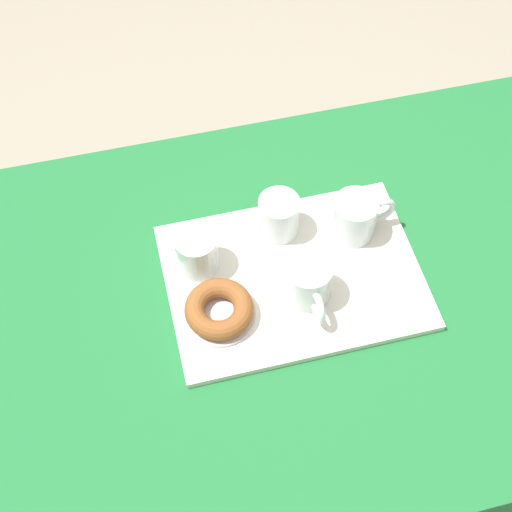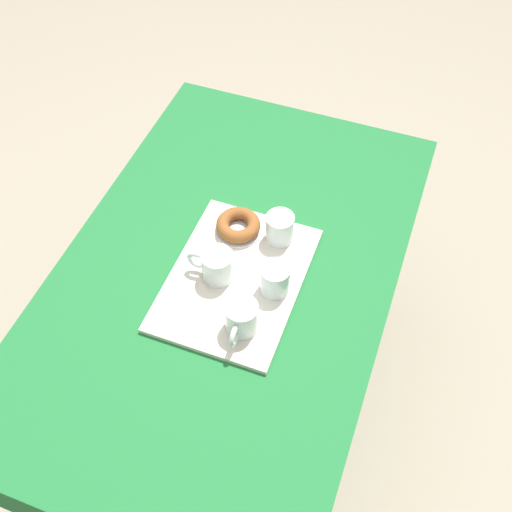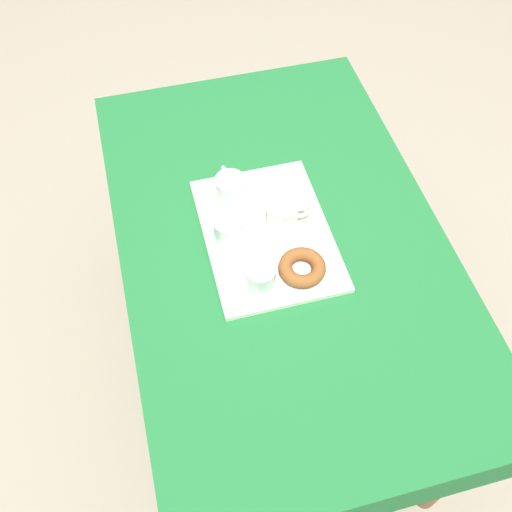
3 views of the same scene
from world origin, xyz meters
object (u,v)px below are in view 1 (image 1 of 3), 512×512
Objects in this scene: tea_mug_left at (355,218)px; water_glass_near at (279,217)px; dining_table at (287,323)px; serving_tray at (293,277)px; water_glass_far at (197,253)px; tea_mug_right at (308,283)px; sugar_donut_left at (219,309)px; donut_plate_left at (220,315)px.

tea_mug_left is 0.14m from water_glass_near.
tea_mug_left reaches higher than dining_table.
water_glass_far reaches higher than serving_tray.
dining_table is 3.02× the size of serving_tray.
serving_tray is 3.70× the size of tea_mug_right.
sugar_donut_left is (0.13, 0.01, 0.13)m from dining_table.
sugar_donut_left is at bearing 46.74° from water_glass_near.
water_glass_near reaches higher than dining_table.
dining_table is 11.17× the size of tea_mug_left.
tea_mug_right reaches higher than dining_table.
tea_mug_left is 0.30m from sugar_donut_left.
serving_tray is 3.81× the size of sugar_donut_left.
water_glass_near is 0.70× the size of sugar_donut_left.
tea_mug_right is at bearing -178.53° from sugar_donut_left.
sugar_donut_left is (0.14, 0.05, 0.03)m from serving_tray.
tea_mug_left is at bearing 164.60° from water_glass_near.
water_glass_far is 0.12m from donut_plate_left.
dining_table is 0.18m from sugar_donut_left.
dining_table is 10.96× the size of donut_plate_left.
tea_mug_left reaches higher than donut_plate_left.
tea_mug_left is at bearing -157.23° from sugar_donut_left.
serving_tray is at bearing 26.70° from tea_mug_left.
tea_mug_right is (-0.01, 0.05, 0.05)m from serving_tray.
sugar_donut_left is (0.14, 0.15, -0.01)m from water_glass_near.
tea_mug_right is 0.20m from water_glass_far.
water_glass_far reaches higher than dining_table.
dining_table is 0.17m from donut_plate_left.
water_glass_near is (0.13, -0.04, -0.00)m from tea_mug_left.
sugar_donut_left is at bearing 6.32° from dining_table.
donut_plate_left reaches higher than dining_table.
dining_table is 11.52× the size of sugar_donut_left.
tea_mug_left is 0.29m from water_glass_far.
tea_mug_right is 1.48× the size of water_glass_far.
donut_plate_left is (0.28, 0.12, -0.04)m from tea_mug_left.
water_glass_near is at bearing -96.85° from dining_table.
water_glass_near is at bearing -165.14° from water_glass_far.
tea_mug_right is (-0.03, 0.01, 0.15)m from dining_table.
dining_table is at bearing 63.70° from serving_tray.
tea_mug_right is at bearing 42.95° from tea_mug_left.
tea_mug_left is 0.16m from tea_mug_right.
sugar_donut_left reaches higher than donut_plate_left.
tea_mug_right is at bearing 104.05° from serving_tray.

